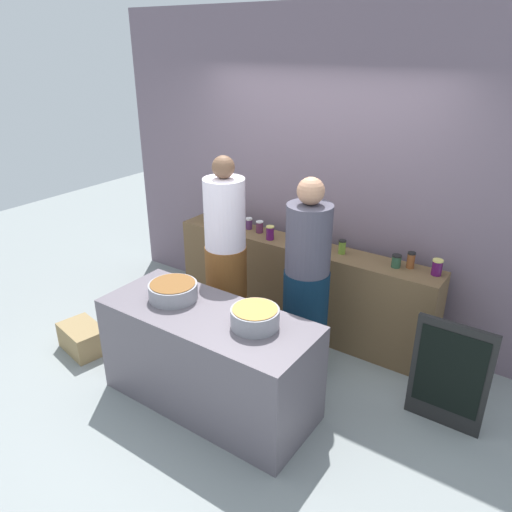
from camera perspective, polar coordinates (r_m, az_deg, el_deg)
ground at (r=4.35m, az=-2.71°, el=-14.33°), size 12.00×12.00×0.00m
storefront_wall at (r=4.80m, az=7.59°, el=9.35°), size 4.80×0.12×3.00m
display_shelf at (r=4.88m, az=5.02°, el=-3.49°), size 2.70×0.36×0.90m
prep_table at (r=3.92m, az=-5.53°, el=-11.80°), size 1.70×0.70×0.82m
preserve_jar_0 at (r=5.23m, az=-5.55°, el=4.51°), size 0.09×0.09×0.12m
preserve_jar_1 at (r=5.12m, az=-2.40°, el=4.22°), size 0.08×0.08×0.13m
preserve_jar_2 at (r=5.03m, az=-0.82°, el=3.80°), size 0.07×0.07×0.12m
preserve_jar_3 at (r=4.93m, az=0.42°, el=3.41°), size 0.08×0.08×0.12m
preserve_jar_4 at (r=4.76m, az=1.64°, el=2.72°), size 0.08×0.08×0.14m
preserve_jar_5 at (r=4.73m, az=4.73°, el=2.40°), size 0.07×0.07×0.12m
preserve_jar_6 at (r=4.63m, az=7.69°, el=1.94°), size 0.09×0.09×0.15m
preserve_jar_7 at (r=4.51m, az=9.99°, el=1.06°), size 0.07×0.07×0.13m
preserve_jar_8 at (r=4.35m, az=16.01°, el=-0.56°), size 0.08×0.08×0.11m
preserve_jar_9 at (r=4.36m, az=17.57°, el=-0.45°), size 0.07×0.07×0.14m
preserve_jar_10 at (r=4.30m, az=20.32°, el=-1.23°), size 0.09×0.09×0.14m
cooking_pot_left at (r=3.90m, az=-9.62°, el=-4.02°), size 0.38×0.38×0.13m
cooking_pot_center at (r=3.48m, az=-0.12°, el=-7.17°), size 0.35×0.35×0.14m
cook_with_tongs at (r=4.41m, az=-3.51°, el=-1.12°), size 0.37×0.37×1.82m
cook_in_cap at (r=4.12m, az=5.87°, el=-3.78°), size 0.39×0.39×1.73m
bread_crate at (r=4.93m, az=-19.50°, el=-9.01°), size 0.51×0.38×0.25m
chalkboard_sign at (r=3.94m, az=21.56°, el=-12.79°), size 0.56×0.05×0.87m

